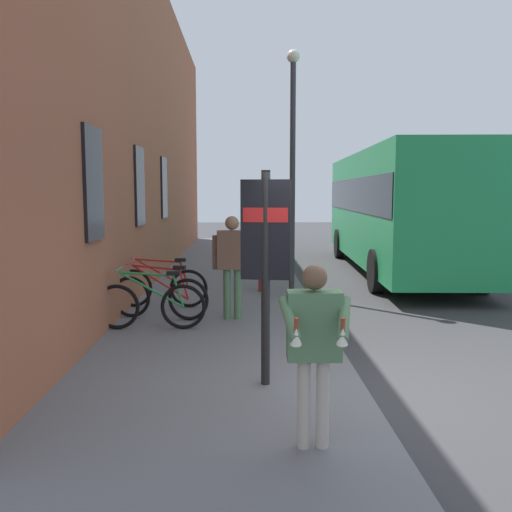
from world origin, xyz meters
TOP-DOWN VIEW (x-y plane):
  - ground at (6.00, -1.00)m, footprint 60.00×60.00m
  - sidewalk_pavement at (8.00, 1.75)m, footprint 24.00×3.50m
  - station_facade at (8.99, 3.80)m, footprint 22.00×0.65m
  - bicycle_leaning_wall at (2.72, 2.83)m, footprint 0.48×1.77m
  - bicycle_mid_rack at (3.44, 2.80)m, footprint 0.59×1.73m
  - bicycle_nearest_sign at (4.42, 2.91)m, footprint 0.48×1.77m
  - transit_info_sign at (0.16, 1.12)m, footprint 0.17×0.56m
  - city_bus at (9.75, -3.00)m, footprint 10.61×3.03m
  - pedestrian_crossing_street at (6.11, 0.95)m, footprint 0.64×0.37m
  - pedestrian_near_bus at (3.40, 1.56)m, footprint 0.26×0.67m
  - tourist_with_hotdogs at (-1.45, 0.78)m, footprint 0.53×0.61m
  - street_lamp at (6.14, 0.30)m, footprint 0.28×0.28m

SIDE VIEW (x-z plane):
  - ground at x=6.00m, z-range 0.00..0.00m
  - sidewalk_pavement at x=8.00m, z-range 0.00..0.12m
  - bicycle_mid_rack at x=3.44m, z-range 0.02..1.00m
  - bicycle_leaning_wall at x=2.72m, z-range 0.02..1.00m
  - bicycle_nearest_sign at x=4.42m, z-range 0.02..1.00m
  - tourist_with_hotdogs at x=-1.45m, z-range 0.31..1.88m
  - pedestrian_crossing_street at x=6.11m, z-range 0.31..2.07m
  - pedestrian_near_bus at x=3.40m, z-range 0.31..2.08m
  - transit_info_sign at x=0.16m, z-range 0.52..2.92m
  - city_bus at x=9.75m, z-range 0.24..3.59m
  - street_lamp at x=6.14m, z-range 0.60..5.75m
  - station_facade at x=8.99m, z-range 0.00..7.86m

